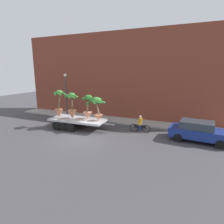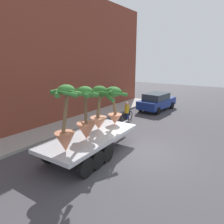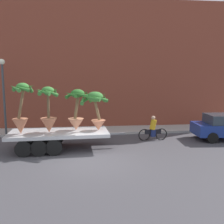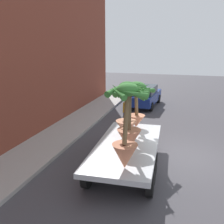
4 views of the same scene
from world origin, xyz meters
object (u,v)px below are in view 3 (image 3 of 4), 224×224
Objects in this scene: potted_palm_middle at (77,110)px; cyclist at (153,129)px; potted_palm_extra at (96,107)px; potted_palm_front at (48,112)px; flatbed_trailer at (54,136)px; street_lamp at (3,87)px; potted_palm_rear at (21,111)px.

potted_palm_middle is 1.21× the size of cyclist.
potted_palm_extra is at bearing -160.12° from cyclist.
flatbed_trailer is at bearing 35.20° from potted_palm_front.
potted_palm_front is at bearing -144.80° from flatbed_trailer.
street_lamp is (-5.74, 3.24, 0.96)m from potted_palm_extra.
potted_palm_extra reaches higher than cyclist.
cyclist is at bearing 13.36° from flatbed_trailer.
potted_palm_front is 6.35m from cyclist.
potted_palm_rear is at bearing -167.45° from flatbed_trailer.
potted_palm_extra is 4.09m from cyclist.
potted_palm_front reaches higher than flatbed_trailer.
potted_palm_front is (-0.24, -0.17, 1.31)m from flatbed_trailer.
cyclist is 9.83m from street_lamp.
street_lamp is at bearing 133.12° from potted_palm_front.
flatbed_trailer is 1.83m from potted_palm_middle.
potted_palm_middle is at bearing 16.45° from potted_palm_front.
street_lamp is at bearing 168.07° from cyclist.
potted_palm_middle is 1.05m from potted_palm_extra.
potted_palm_middle is 5.75m from street_lamp.
potted_palm_extra is at bearing -9.48° from potted_palm_middle.
potted_palm_rear is 1.33m from potted_palm_front.
cyclist is (6.01, 1.54, -1.39)m from potted_palm_front.
flatbed_trailer is 3.39× the size of cyclist.
potted_palm_middle is at bearing -33.03° from street_lamp.
flatbed_trailer is 2.96× the size of potted_palm_extra.
potted_palm_rear is (-1.55, -0.34, 1.41)m from flatbed_trailer.
potted_palm_front reaches higher than potted_palm_middle.
potted_palm_rear is at bearing -61.87° from street_lamp.
street_lamp is (-3.51, 3.33, 2.48)m from flatbed_trailer.
cyclist is (4.56, 1.11, -1.43)m from potted_palm_middle.
potted_palm_front is (-1.45, -0.43, -0.04)m from potted_palm_middle.
potted_palm_front is 1.30× the size of cyclist.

